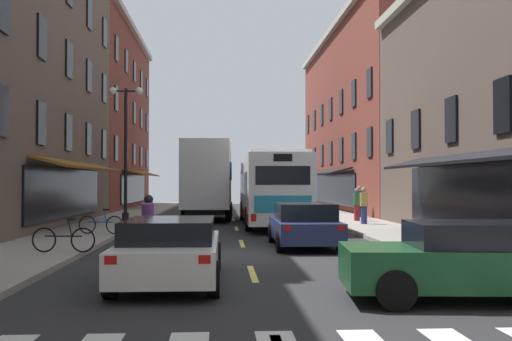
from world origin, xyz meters
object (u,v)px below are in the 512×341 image
Objects in this scene: transit_bus at (271,188)px; box_truck at (208,181)px; pedestrian_mid at (364,205)px; pedestrian_far at (359,201)px; sedan_mid at (304,225)px; sedan_rear at (170,249)px; bicycle_mid at (101,224)px; motorcycle_rider at (148,229)px; pedestrian_rear at (357,204)px; bicycle_near at (64,239)px; street_lamp_twin at (126,150)px; sedan_far at (208,201)px; sedan_near at (472,260)px.

box_truck is at bearing 128.53° from transit_bus.
pedestrian_far is (0.95, 5.03, 0.01)m from pedestrian_mid.
sedan_mid is 2.62× the size of pedestrian_far.
transit_bus is 9.71m from sedan_mid.
transit_bus is at bearing -28.65° from pedestrian_far.
sedan_rear reaches higher than bicycle_mid.
sedan_rear is 4.87m from motorcycle_rider.
box_truck is at bearing 69.63° from bicycle_mid.
box_truck is 7.97m from pedestrian_rear.
sedan_mid reaches higher than bicycle_near.
motorcycle_rider is 9.24m from street_lamp_twin.
motorcycle_rider is 13.05m from pedestrian_mid.
pedestrian_rear is at bearing 10.35° from pedestrian_far.
transit_bus is 2.72× the size of sedan_far.
bicycle_mid is at bearing 39.53° from pedestrian_mid.
pedestrian_rear reaches higher than sedan_near.
pedestrian_mid is 2.18m from pedestrian_rear.
pedestrian_far is 2.96m from pedestrian_rear.
pedestrian_mid is at bearing 14.76° from pedestrian_far.
sedan_rear is 21.44m from pedestrian_far.
bicycle_near is at bearing -88.52° from bicycle_mid.
pedestrian_mid is (7.37, -17.08, 0.28)m from sedan_far.
sedan_far is 0.92× the size of sedan_rear.
motorcycle_rider reaches higher than sedan_far.
sedan_rear is 16.48m from pedestrian_mid.
box_truck is 1.66× the size of sedan_near.
pedestrian_rear is (0.18, 2.17, -0.03)m from pedestrian_mid.
sedan_far is 22.07m from bicycle_mid.
pedestrian_mid is 0.99× the size of pedestrian_far.
transit_bus reaches higher than pedestrian_mid.
sedan_mid is 2.74× the size of pedestrian_rear.
sedan_mid is at bearing 5.51° from pedestrian_far.
sedan_near is at bearing -54.75° from bicycle_mid.
motorcycle_rider reaches higher than sedan_rear.
motorcycle_rider is (-1.34, -15.07, -1.39)m from box_truck.
sedan_far is at bearing 132.85° from pedestrian_rear.
pedestrian_rear is 11.44m from street_lamp_twin.
motorcycle_rider is at bearing -95.10° from box_truck.
sedan_mid is at bearing -88.66° from transit_bus.
sedan_far is at bearing 97.81° from sedan_mid.
sedan_far is at bearing 98.61° from sedan_near.
sedan_mid is at bearing -27.32° from bicycle_mid.
sedan_near is 1.00× the size of sedan_mid.
pedestrian_far reaches higher than sedan_rear.
box_truck is 16.09m from bicycle_near.
bicycle_mid is at bearing -24.82° from pedestrian_far.
sedan_far is 2.59× the size of pedestrian_far.
pedestrian_far is at bearing 39.69° from bicycle_mid.
sedan_mid is (0.23, -9.65, -1.03)m from transit_bus.
bicycle_mid is (-3.42, -21.80, -0.20)m from sedan_far.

